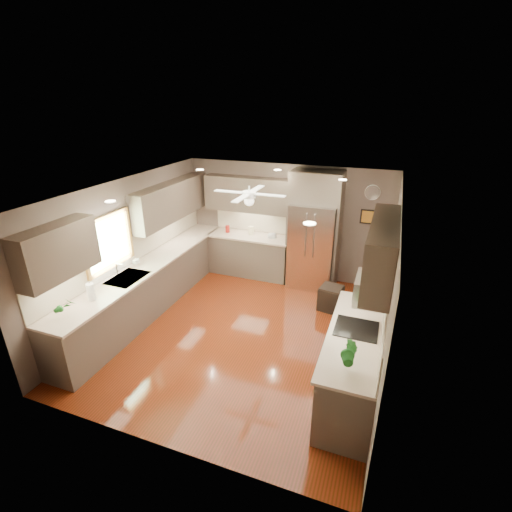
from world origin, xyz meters
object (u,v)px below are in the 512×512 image
Objects in this scene: paper_towel at (91,292)px; bowl at (272,237)px; refrigerator at (314,233)px; canister_a at (228,229)px; stool at (331,298)px; soap_bottle at (137,261)px; potted_plant_left at (65,306)px; microwave at (371,289)px; potted_plant_right at (349,353)px; canister_c at (251,231)px.

bowl is at bearing 63.73° from paper_towel.
refrigerator reaches higher than bowl.
stool is (2.56, -0.94, -0.78)m from canister_a.
bowl is at bearing 49.60° from soap_bottle.
canister_a is 1.07m from bowl.
potted_plant_left is at bearing -85.29° from soap_bottle.
microwave reaches higher than soap_bottle.
canister_a reaches higher than bowl.
paper_towel is at bearing -116.27° from bowl.
stool is at bearing 112.23° from microwave.
bowl is at bearing 129.28° from microwave.
soap_bottle is 0.31× the size of microwave.
canister_a is at bearing 140.22° from microwave.
paper_towel is (-1.72, -3.49, 0.12)m from bowl.
stool is at bearing -31.59° from bowl.
canister_a is 0.06× the size of refrigerator.
soap_bottle is at bearing 94.71° from potted_plant_left.
canister_a is 1.99m from refrigerator.
canister_a is 0.90× the size of soap_bottle.
potted_plant_left is at bearing -123.81° from refrigerator.
stool is at bearing -56.79° from refrigerator.
refrigerator is at bearing 56.19° from potted_plant_left.
potted_plant_right is 0.77× the size of stool.
soap_bottle is 0.47× the size of potted_plant_right.
potted_plant_right is (3.17, -3.70, 0.10)m from canister_a.
paper_towel is at bearing -100.59° from canister_a.
soap_bottle is 0.36× the size of stool.
refrigerator reaches higher than stool.
stool is at bearing 38.66° from paper_towel.
soap_bottle is (-0.81, -2.22, 0.00)m from canister_a.
canister_a is at bearing 80.58° from potted_plant_left.
canister_c is at bearing 124.93° from potted_plant_right.
canister_c reaches higher than bowl.
canister_c is 0.40× the size of stool.
microwave is (4.11, -0.53, 0.46)m from soap_bottle.
canister_a is 0.80× the size of canister_c.
stool is at bearing 20.87° from soap_bottle.
canister_c is 2.38m from stool.
canister_c is 4.58m from potted_plant_right.
canister_c is 0.35× the size of microwave.
microwave is (3.31, -2.75, 0.46)m from canister_a.
paper_towel is (0.15, -1.29, 0.06)m from soap_bottle.
soap_bottle reaches higher than bowl.
soap_bottle is 0.84× the size of bowl.
potted_plant_right reaches higher than soap_bottle.
paper_towel is (0.01, 0.48, -0.03)m from potted_plant_left.
refrigerator is at bearing 123.21° from stool.
potted_plant_left is at bearing -136.57° from stool.
potted_plant_left reaches higher than paper_towel.
canister_c is at bearing 172.19° from bowl.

